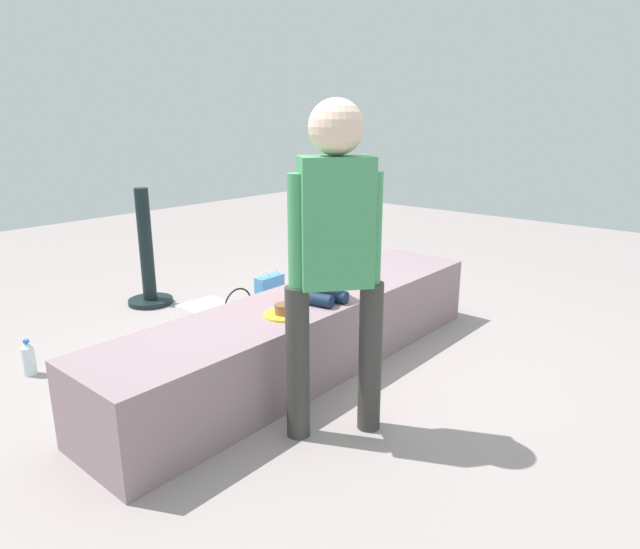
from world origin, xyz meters
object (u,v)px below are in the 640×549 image
at_px(gift_bag, 270,290).
at_px(party_cup_red, 342,297).
at_px(adult_standing, 335,244).
at_px(cake_plate, 284,312).
at_px(child_seated, 311,264).
at_px(handbag_black_leather, 239,321).
at_px(cake_box_white, 207,314).
at_px(water_bottle_near_gift, 29,359).

relative_size(gift_bag, party_cup_red, 3.13).
relative_size(adult_standing, party_cup_red, 16.44).
bearing_deg(cake_plate, party_cup_red, 26.60).
bearing_deg(party_cup_red, child_seated, -150.35).
relative_size(gift_bag, handbag_black_leather, 0.81).
distance_m(child_seated, handbag_black_leather, 0.87).
distance_m(child_seated, gift_bag, 1.36).
relative_size(cake_box_white, handbag_black_leather, 0.91).
distance_m(gift_bag, water_bottle_near_gift, 1.85).
bearing_deg(child_seated, water_bottle_near_gift, 133.58).
relative_size(child_seated, gift_bag, 1.61).
xyz_separation_m(adult_standing, cake_box_white, (0.54, 1.67, -0.88)).
relative_size(child_seated, handbag_black_leather, 1.30).
bearing_deg(cake_box_white, party_cup_red, -25.51).
bearing_deg(cake_plate, handbag_black_leather, 66.42).
xyz_separation_m(child_seated, water_bottle_near_gift, (-1.17, 1.23, -0.56)).
height_order(gift_bag, cake_box_white, gift_bag).
distance_m(child_seated, cake_plate, 0.38).
distance_m(water_bottle_near_gift, cake_box_white, 1.25).
distance_m(party_cup_red, cake_box_white, 1.14).
bearing_deg(water_bottle_near_gift, handbag_black_leather, -24.18).
distance_m(adult_standing, party_cup_red, 2.15).
bearing_deg(cake_box_white, handbag_black_leather, -97.32).
xyz_separation_m(child_seated, cake_box_white, (0.08, 1.12, -0.60)).
height_order(water_bottle_near_gift, party_cup_red, water_bottle_near_gift).
xyz_separation_m(water_bottle_near_gift, handbag_black_leather, (1.19, -0.54, 0.03)).
distance_m(cake_plate, gift_bag, 1.54).
bearing_deg(adult_standing, party_cup_red, 37.17).
bearing_deg(gift_bag, adult_standing, -125.17).
bearing_deg(child_seated, cake_plate, -165.50).
distance_m(gift_bag, cake_box_white, 0.60).
bearing_deg(cake_plate, child_seated, 14.50).
bearing_deg(gift_bag, water_bottle_near_gift, 174.43).
height_order(gift_bag, party_cup_red, gift_bag).
bearing_deg(cake_plate, cake_box_white, 71.89).
height_order(water_bottle_near_gift, cake_box_white, water_bottle_near_gift).
bearing_deg(child_seated, handbag_black_leather, 87.93).
bearing_deg(cake_box_white, adult_standing, -107.76).
bearing_deg(cake_box_white, child_seated, -94.08).
relative_size(cake_plate, handbag_black_leather, 0.60).
height_order(adult_standing, handbag_black_leather, adult_standing).
distance_m(cake_plate, water_bottle_near_gift, 1.61).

